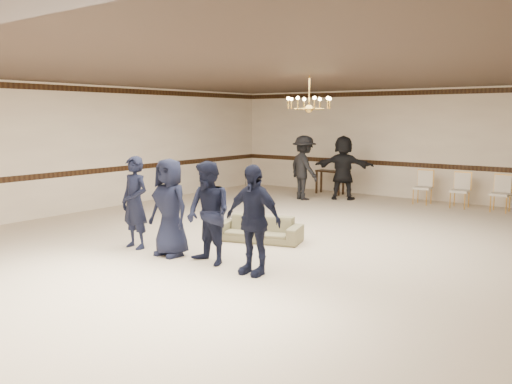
{
  "coord_description": "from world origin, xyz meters",
  "views": [
    {
      "loc": [
        5.54,
        -8.14,
        2.4
      ],
      "look_at": [
        -0.19,
        -0.5,
        1.04
      ],
      "focal_mm": 37.22,
      "sensor_mm": 36.0,
      "label": 1
    }
  ],
  "objects_px": {
    "settee": "(259,229)",
    "chandelier": "(309,92)",
    "adult_left": "(304,168)",
    "banquet_chair_right": "(501,194)",
    "boy_c": "(209,213)",
    "console_table": "(330,182)",
    "boy_b": "(170,208)",
    "boy_d": "(253,220)",
    "boy_a": "(135,203)",
    "banquet_chair_mid": "(460,191)",
    "adult_mid": "(343,168)",
    "banquet_chair_left": "(423,188)"
  },
  "relations": [
    {
      "from": "boy_d",
      "to": "banquet_chair_left",
      "type": "xyz_separation_m",
      "value": [
        -0.21,
        8.0,
        -0.38
      ]
    },
    {
      "from": "chandelier",
      "to": "console_table",
      "type": "xyz_separation_m",
      "value": [
        -2.46,
        5.37,
        -2.51
      ]
    },
    {
      "from": "chandelier",
      "to": "settee",
      "type": "height_order",
      "value": "chandelier"
    },
    {
      "from": "boy_c",
      "to": "banquet_chair_right",
      "type": "distance_m",
      "value": 8.45
    },
    {
      "from": "adult_left",
      "to": "banquet_chair_left",
      "type": "distance_m",
      "value": 3.34
    },
    {
      "from": "adult_left",
      "to": "chandelier",
      "type": "bearing_deg",
      "value": 149.66
    },
    {
      "from": "boy_c",
      "to": "banquet_chair_mid",
      "type": "height_order",
      "value": "boy_c"
    },
    {
      "from": "adult_left",
      "to": "console_table",
      "type": "height_order",
      "value": "adult_left"
    },
    {
      "from": "chandelier",
      "to": "banquet_chair_right",
      "type": "bearing_deg",
      "value": 63.83
    },
    {
      "from": "settee",
      "to": "adult_left",
      "type": "xyz_separation_m",
      "value": [
        -2.06,
        4.97,
        0.69
      ]
    },
    {
      "from": "banquet_chair_right",
      "to": "banquet_chair_mid",
      "type": "bearing_deg",
      "value": -174.95
    },
    {
      "from": "chandelier",
      "to": "boy_c",
      "type": "height_order",
      "value": "chandelier"
    },
    {
      "from": "boy_d",
      "to": "banquet_chair_left",
      "type": "bearing_deg",
      "value": 90.92
    },
    {
      "from": "boy_a",
      "to": "boy_d",
      "type": "height_order",
      "value": "same"
    },
    {
      "from": "boy_b",
      "to": "banquet_chair_left",
      "type": "relative_size",
      "value": 1.83
    },
    {
      "from": "adult_mid",
      "to": "banquet_chair_right",
      "type": "xyz_separation_m",
      "value": [
        4.16,
        0.55,
        -0.47
      ]
    },
    {
      "from": "banquet_chair_right",
      "to": "chandelier",
      "type": "bearing_deg",
      "value": -111.12
    },
    {
      "from": "adult_left",
      "to": "boy_a",
      "type": "bearing_deg",
      "value": 121.77
    },
    {
      "from": "boy_c",
      "to": "console_table",
      "type": "distance_m",
      "value": 8.54
    },
    {
      "from": "chandelier",
      "to": "settee",
      "type": "relative_size",
      "value": 0.57
    },
    {
      "from": "adult_mid",
      "to": "boy_c",
      "type": "bearing_deg",
      "value": 82.5
    },
    {
      "from": "boy_d",
      "to": "console_table",
      "type": "distance_m",
      "value": 8.82
    },
    {
      "from": "adult_mid",
      "to": "adult_left",
      "type": "bearing_deg",
      "value": 19.23
    },
    {
      "from": "settee",
      "to": "chandelier",
      "type": "bearing_deg",
      "value": 49.18
    },
    {
      "from": "adult_left",
      "to": "settee",
      "type": "bearing_deg",
      "value": 139.49
    },
    {
      "from": "boy_b",
      "to": "boy_d",
      "type": "height_order",
      "value": "same"
    },
    {
      "from": "boy_a",
      "to": "boy_d",
      "type": "relative_size",
      "value": 1.0
    },
    {
      "from": "boy_a",
      "to": "adult_mid",
      "type": "xyz_separation_m",
      "value": [
        0.33,
        7.46,
        0.08
      ]
    },
    {
      "from": "settee",
      "to": "adult_left",
      "type": "relative_size",
      "value": 0.89
    },
    {
      "from": "console_table",
      "to": "boy_c",
      "type": "bearing_deg",
      "value": -68.73
    },
    {
      "from": "adult_left",
      "to": "banquet_chair_right",
      "type": "height_order",
      "value": "adult_left"
    },
    {
      "from": "settee",
      "to": "adult_mid",
      "type": "height_order",
      "value": "adult_mid"
    },
    {
      "from": "adult_left",
      "to": "boy_d",
      "type": "bearing_deg",
      "value": 142.77
    },
    {
      "from": "adult_mid",
      "to": "console_table",
      "type": "bearing_deg",
      "value": -60.17
    },
    {
      "from": "boy_d",
      "to": "banquet_chair_mid",
      "type": "xyz_separation_m",
      "value": [
        0.79,
        8.0,
        -0.38
      ]
    },
    {
      "from": "boy_a",
      "to": "console_table",
      "type": "relative_size",
      "value": 1.93
    },
    {
      "from": "boy_d",
      "to": "adult_left",
      "type": "distance_m",
      "value": 7.51
    },
    {
      "from": "adult_left",
      "to": "adult_mid",
      "type": "relative_size",
      "value": 1.0
    },
    {
      "from": "boy_b",
      "to": "adult_mid",
      "type": "relative_size",
      "value": 0.91
    },
    {
      "from": "chandelier",
      "to": "boy_b",
      "type": "height_order",
      "value": "chandelier"
    },
    {
      "from": "boy_b",
      "to": "banquet_chair_mid",
      "type": "xyz_separation_m",
      "value": [
        2.59,
        8.0,
        -0.38
      ]
    },
    {
      "from": "boy_c",
      "to": "banquet_chair_right",
      "type": "relative_size",
      "value": 1.83
    },
    {
      "from": "chandelier",
      "to": "boy_d",
      "type": "height_order",
      "value": "chandelier"
    },
    {
      "from": "boy_b",
      "to": "adult_left",
      "type": "distance_m",
      "value": 6.92
    },
    {
      "from": "boy_a",
      "to": "boy_b",
      "type": "distance_m",
      "value": 0.9
    },
    {
      "from": "boy_c",
      "to": "boy_d",
      "type": "distance_m",
      "value": 0.9
    },
    {
      "from": "chandelier",
      "to": "banquet_chair_mid",
      "type": "bearing_deg",
      "value": 73.41
    },
    {
      "from": "adult_mid",
      "to": "console_table",
      "type": "xyz_separation_m",
      "value": [
        -0.84,
        0.75,
        -0.56
      ]
    },
    {
      "from": "chandelier",
      "to": "banquet_chair_mid",
      "type": "distance_m",
      "value": 5.91
    },
    {
      "from": "boy_b",
      "to": "banquet_chair_left",
      "type": "distance_m",
      "value": 8.17
    }
  ]
}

